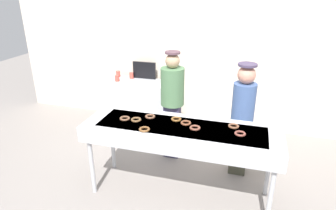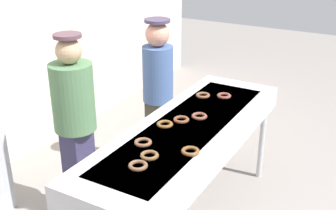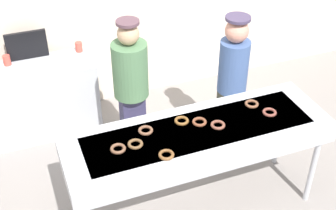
# 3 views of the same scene
# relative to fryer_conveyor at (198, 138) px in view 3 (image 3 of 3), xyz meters

# --- Properties ---
(ground_plane) EXTENTS (16.00, 16.00, 0.00)m
(ground_plane) POSITION_rel_fryer_conveyor_xyz_m (0.00, 0.00, -0.89)
(ground_plane) COLOR gray
(fryer_conveyor) EXTENTS (2.41, 0.76, 0.99)m
(fryer_conveyor) POSITION_rel_fryer_conveyor_xyz_m (0.00, 0.00, 0.00)
(fryer_conveyor) COLOR #B7BABF
(fryer_conveyor) RESTS_ON ground
(chocolate_donut_0) EXTENTS (0.14, 0.14, 0.03)m
(chocolate_donut_0) POSITION_rel_fryer_conveyor_xyz_m (-0.39, -0.22, 0.11)
(chocolate_donut_0) COLOR brown
(chocolate_donut_0) RESTS_ON fryer_conveyor
(chocolate_donut_1) EXTENTS (0.19, 0.19, 0.03)m
(chocolate_donut_1) POSITION_rel_fryer_conveyor_xyz_m (-0.44, 0.14, 0.11)
(chocolate_donut_1) COLOR brown
(chocolate_donut_1) RESTS_ON fryer_conveyor
(chocolate_donut_2) EXTENTS (0.14, 0.14, 0.03)m
(chocolate_donut_2) POSITION_rel_fryer_conveyor_xyz_m (-0.73, -0.01, 0.11)
(chocolate_donut_2) COLOR brown
(chocolate_donut_2) RESTS_ON fryer_conveyor
(chocolate_donut_3) EXTENTS (0.14, 0.14, 0.03)m
(chocolate_donut_3) POSITION_rel_fryer_conveyor_xyz_m (0.18, -0.02, 0.11)
(chocolate_donut_3) COLOR brown
(chocolate_donut_3) RESTS_ON fryer_conveyor
(chocolate_donut_4) EXTENTS (0.17, 0.17, 0.03)m
(chocolate_donut_4) POSITION_rel_fryer_conveyor_xyz_m (-0.10, 0.16, 0.11)
(chocolate_donut_4) COLOR brown
(chocolate_donut_4) RESTS_ON fryer_conveyor
(chocolate_donut_5) EXTENTS (0.17, 0.17, 0.03)m
(chocolate_donut_5) POSITION_rel_fryer_conveyor_xyz_m (0.71, -0.02, 0.11)
(chocolate_donut_5) COLOR brown
(chocolate_donut_5) RESTS_ON fryer_conveyor
(chocolate_donut_6) EXTENTS (0.15, 0.15, 0.03)m
(chocolate_donut_6) POSITION_rel_fryer_conveyor_xyz_m (-0.58, -0.00, 0.11)
(chocolate_donut_6) COLOR brown
(chocolate_donut_6) RESTS_ON fryer_conveyor
(chocolate_donut_7) EXTENTS (0.17, 0.17, 0.03)m
(chocolate_donut_7) POSITION_rel_fryer_conveyor_xyz_m (0.62, 0.16, 0.11)
(chocolate_donut_7) COLOR brown
(chocolate_donut_7) RESTS_ON fryer_conveyor
(chocolate_donut_8) EXTENTS (0.15, 0.15, 0.03)m
(chocolate_donut_8) POSITION_rel_fryer_conveyor_xyz_m (0.04, 0.08, 0.11)
(chocolate_donut_8) COLOR brown
(chocolate_donut_8) RESTS_ON fryer_conveyor
(worker_baker) EXTENTS (0.31, 0.31, 1.65)m
(worker_baker) POSITION_rel_fryer_conveyor_xyz_m (0.70, 0.70, 0.03)
(worker_baker) COLOR #3F3F2F
(worker_baker) RESTS_ON ground
(worker_assistant) EXTENTS (0.35, 0.35, 1.71)m
(worker_assistant) POSITION_rel_fryer_conveyor_xyz_m (-0.35, 0.88, 0.09)
(worker_assistant) COLOR #2F2C4B
(worker_assistant) RESTS_ON ground
(prep_counter) EXTENTS (1.35, 0.54, 0.89)m
(prep_counter) POSITION_rel_fryer_conveyor_xyz_m (-1.22, 1.80, -0.45)
(prep_counter) COLOR #B7BABF
(prep_counter) RESTS_ON ground
(paper_cup_0) EXTENTS (0.08, 0.08, 0.12)m
(paper_cup_0) POSITION_rel_fryer_conveyor_xyz_m (-0.65, 1.97, 0.06)
(paper_cup_0) COLOR #CC4C3F
(paper_cup_0) RESTS_ON prep_counter
(paper_cup_3) EXTENTS (0.08, 0.08, 0.12)m
(paper_cup_3) POSITION_rel_fryer_conveyor_xyz_m (-1.46, 1.94, 0.06)
(paper_cup_3) COLOR #CC4C3F
(paper_cup_3) RESTS_ON prep_counter
(menu_display) EXTENTS (0.45, 0.04, 0.33)m
(menu_display) POSITION_rel_fryer_conveyor_xyz_m (-1.22, 2.02, 0.16)
(menu_display) COLOR black
(menu_display) RESTS_ON prep_counter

